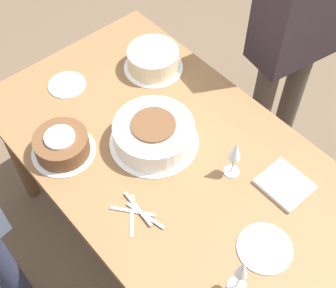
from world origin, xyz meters
TOP-DOWN VIEW (x-y plane):
  - ground_plane at (0.00, 0.00)m, footprint 12.00×12.00m
  - dining_table at (0.00, 0.00)m, footprint 1.58×0.94m
  - cake_center_white at (-0.07, -0.01)m, footprint 0.36×0.36m
  - cake_front_chocolate at (-0.27, -0.32)m, footprint 0.26×0.26m
  - cake_back_decorated at (-0.41, 0.26)m, footprint 0.27×0.27m
  - wine_glass_near at (0.57, -0.19)m, footprint 0.07×0.07m
  - wine_glass_far at (0.24, 0.12)m, footprint 0.06×0.06m
  - dessert_plate_left at (-0.57, -0.10)m, footprint 0.17×0.17m
  - dessert_plate_right at (0.54, -0.02)m, footprint 0.20×0.20m
  - fork_pile at (0.14, -0.27)m, footprint 0.21×0.13m
  - napkin_stack at (0.41, 0.23)m, footprint 0.18×0.16m
  - person_watching at (-0.06, 0.83)m, footprint 0.28×0.43m

SIDE VIEW (x-z plane):
  - ground_plane at x=0.00m, z-range 0.00..0.00m
  - dining_table at x=0.00m, z-range 0.28..1.05m
  - dessert_plate_left at x=-0.57m, z-range 0.78..0.78m
  - dessert_plate_right at x=0.54m, z-range 0.78..0.78m
  - fork_pile at x=0.14m, z-range 0.78..0.79m
  - napkin_stack at x=0.41m, z-range 0.78..0.80m
  - cake_front_chocolate at x=-0.27m, z-range 0.77..0.87m
  - cake_back_decorated at x=-0.41m, z-range 0.78..0.88m
  - cake_center_white at x=-0.07m, z-range 0.77..0.89m
  - wine_glass_far at x=0.24m, z-range 0.81..1.00m
  - wine_glass_near at x=0.57m, z-range 0.81..1.01m
  - person_watching at x=-0.06m, z-range 0.16..1.74m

